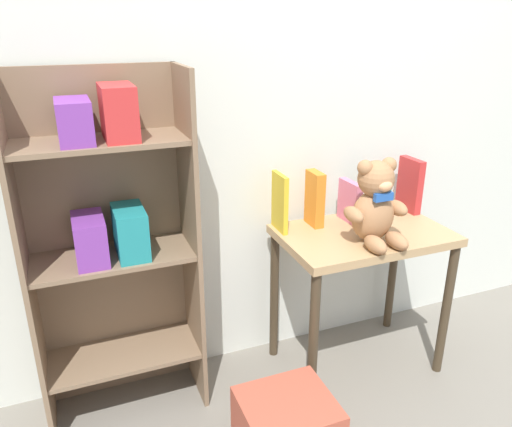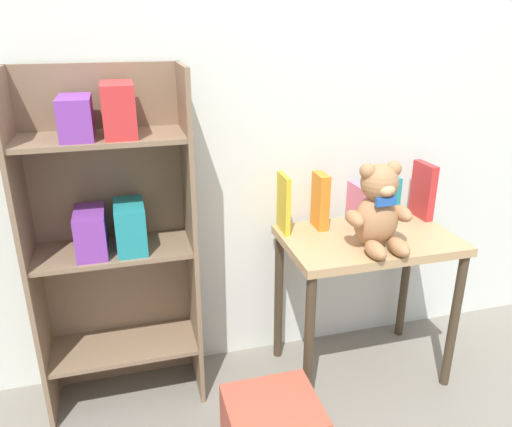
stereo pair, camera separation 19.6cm
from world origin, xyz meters
name	(u,v)px [view 1 (the left image)]	position (x,y,z in m)	size (l,w,h in m)	color
wall_back	(297,88)	(0.00, 1.40, 1.25)	(4.80, 0.06, 2.50)	silver
bookshelf_side	(110,233)	(-0.84, 1.24, 0.78)	(0.62, 0.29, 1.38)	#7F664C
display_table	(362,254)	(0.19, 1.10, 0.57)	(0.72, 0.45, 0.68)	tan
teddy_bear	(375,205)	(0.17, 1.00, 0.83)	(0.26, 0.24, 0.34)	#A8754C
book_standing_yellow	(280,202)	(-0.14, 1.25, 0.80)	(0.02, 0.14, 0.25)	gold
book_standing_orange	(315,199)	(0.03, 1.25, 0.80)	(0.04, 0.11, 0.24)	orange
book_standing_pink	(350,201)	(0.19, 1.23, 0.77)	(0.03, 0.14, 0.19)	#D17093
book_standing_teal	(379,193)	(0.36, 1.24, 0.78)	(0.03, 0.14, 0.21)	teal
book_standing_red	(410,185)	(0.52, 1.24, 0.80)	(0.04, 0.14, 0.25)	red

